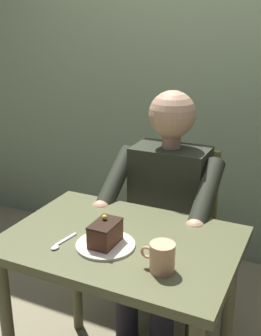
{
  "coord_description": "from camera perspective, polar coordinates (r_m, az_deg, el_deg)",
  "views": [
    {
      "loc": [
        -0.64,
        1.26,
        1.52
      ],
      "look_at": [
        0.01,
        -0.1,
        0.99
      ],
      "focal_mm": 44.6,
      "sensor_mm": 36.0,
      "label": 1
    }
  ],
  "objects": [
    {
      "name": "chair",
      "position": [
        2.24,
        6.04,
        -7.86
      ],
      "size": [
        0.42,
        0.42,
        0.9
      ],
      "color": "brown",
      "rests_on": "ground"
    },
    {
      "name": "dining_table",
      "position": [
        1.67,
        -1.27,
        -13.01
      ],
      "size": [
        0.88,
        0.62,
        0.74
      ],
      "color": "#4D5031",
      "rests_on": "ground"
    },
    {
      "name": "cafe_rear_panel",
      "position": [
        2.67,
        12.2,
        18.57
      ],
      "size": [
        6.4,
        0.12,
        3.0
      ],
      "primitive_type": "cube",
      "color": "gray",
      "rests_on": "ground"
    },
    {
      "name": "dessert_spoon",
      "position": [
        1.58,
        -9.59,
        -10.16
      ],
      "size": [
        0.03,
        0.14,
        0.01
      ],
      "color": "silver",
      "rests_on": "dining_table"
    },
    {
      "name": "dessert_plate",
      "position": [
        1.56,
        -3.43,
        -10.43
      ],
      "size": [
        0.22,
        0.22,
        0.01
      ],
      "primitive_type": "cylinder",
      "color": "silver",
      "rests_on": "dining_table"
    },
    {
      "name": "cake_slice",
      "position": [
        1.53,
        -3.47,
        -8.86
      ],
      "size": [
        0.08,
        0.13,
        0.11
      ],
      "color": "#4E2A1C",
      "rests_on": "dessert_plate"
    },
    {
      "name": "seated_person",
      "position": [
        2.02,
        4.53,
        -6.21
      ],
      "size": [
        0.53,
        0.58,
        1.23
      ],
      "color": "#262A1E",
      "rests_on": "ground"
    },
    {
      "name": "coffee_cup",
      "position": [
        1.4,
        4.3,
        -12.0
      ],
      "size": [
        0.12,
        0.09,
        0.1
      ],
      "color": "tan",
      "rests_on": "dining_table"
    }
  ]
}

